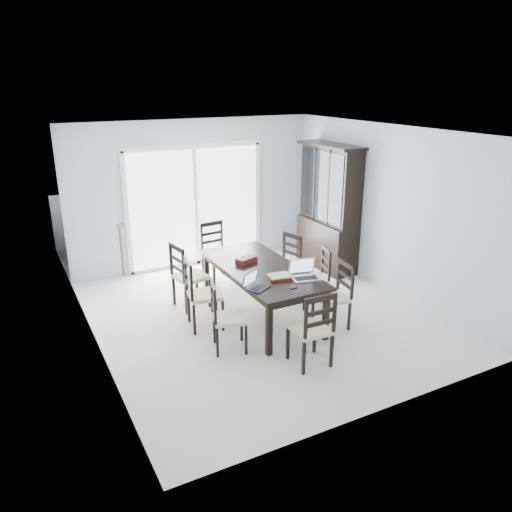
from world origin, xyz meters
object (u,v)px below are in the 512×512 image
Objects in this scene: chair_left_near at (222,309)px; chair_right_mid at (319,270)px; chair_left_far at (185,269)px; chair_end_near at (315,322)px; laptop_dark at (258,285)px; cell_phone at (293,288)px; chair_end_far at (215,245)px; laptop_silver at (305,275)px; chair_left_mid at (197,286)px; hot_tub at (148,231)px; game_box at (246,260)px; dining_table at (261,272)px; chair_right_near at (338,288)px; chair_right_far at (287,257)px; china_hutch at (329,209)px.

chair_right_mid is at bearing 124.10° from chair_left_near.
chair_end_near is (0.77, -2.25, -0.02)m from chair_left_far.
cell_phone is (0.39, -0.21, -0.04)m from laptop_dark.
chair_end_near is at bearing 82.42° from chair_end_far.
chair_left_far is at bearing 141.61° from laptop_silver.
laptop_silver is at bearing 68.50° from chair_left_mid.
hot_tub is (-0.66, 1.76, -0.13)m from chair_end_far.
chair_left_far is 3.78× the size of game_box.
chair_left_mid is at bearing 174.52° from dining_table.
chair_end_near reaches higher than chair_right_near.
game_box is 3.20m from hot_tub.
cell_phone is at bearing 92.26° from chair_left_near.
cell_phone is at bearing 136.16° from chair_right_far.
chair_left_near is 2.89× the size of laptop_dark.
chair_left_mid is 0.86m from game_box.
chair_end_near reaches higher than laptop_dark.
chair_right_mid is 1.48m from laptop_dark.
china_hutch is 1.98× the size of chair_end_near.
chair_left_mid reaches higher than laptop_dark.
chair_left_near is 1.38m from chair_left_far.
chair_left_far is 1.49m from laptop_dark.
chair_left_mid is 1.33m from cell_phone.
chair_left_far is at bearing 117.56° from cell_phone.
chair_right_far is 3.13m from hot_tub.
chair_left_near is at bearing 91.41° from chair_right_near.
dining_table is at bearing 52.44° from chair_right_near.
hot_tub is (-0.57, 4.88, -0.12)m from chair_end_near.
chair_end_far is at bearing 51.67° from laptop_dark.
chair_left_mid is at bearing -94.53° from hot_tub.
chair_left_far is at bearing 111.27° from chair_end_near.
chair_left_mid is at bearing -167.80° from game_box.
chair_right_mid is 0.71m from chair_right_far.
laptop_dark is at bearing 103.85° from chair_left_near.
chair_right_mid is 3.38× the size of game_box.
laptop_silver is at bearing 31.31° from cell_phone.
chair_left_near is 10.18× the size of cell_phone.
cell_phone is at bearing 20.47° from chair_left_far.
game_box is (0.76, -0.50, 0.18)m from chair_left_far.
china_hutch reaches higher than chair_end_near.
game_box is (-1.05, 0.32, 0.24)m from chair_right_mid.
chair_left_mid is at bearing 161.06° from laptop_silver.
dining_table is 6.07× the size of laptop_dark.
laptop_dark is 0.69m from laptop_silver.
chair_right_near is at bearing -175.87° from chair_right_mid.
chair_left_near reaches higher than dining_table.
china_hutch is 1.95× the size of chair_end_far.
chair_right_near is (-1.24, -2.00, -0.51)m from china_hutch.
chair_right_far is at bearing 18.00° from laptop_dark.
laptop_dark is (-1.33, -0.59, 0.25)m from chair_right_mid.
laptop_silver reaches higher than hot_tub.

